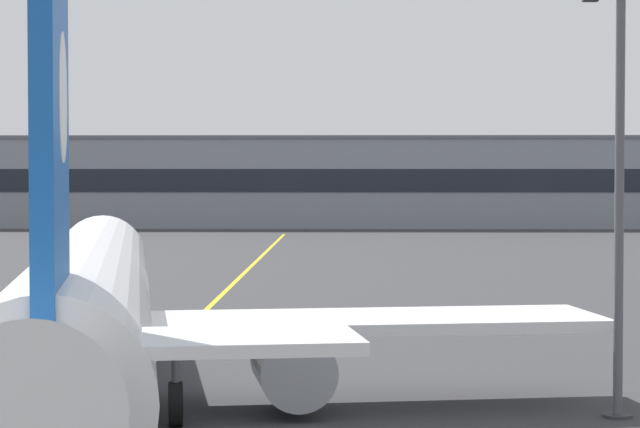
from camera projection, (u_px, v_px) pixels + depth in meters
The scene contains 5 objects.
taxiway_centreline at pixel (176, 339), 57.20m from camera, with size 0.30×180.00×0.01m, color yellow.
airliner_foreground at pixel (86, 305), 39.32m from camera, with size 32.36×41.40×11.65m.
apron_lamp_post at pixel (619, 192), 39.08m from camera, with size 2.24×0.90×12.90m.
safety_cone_by_nose_gear at pixel (192, 341), 54.82m from camera, with size 0.44×0.44×0.55m.
terminal_building at pixel (371, 182), 165.14m from camera, with size 114.23×12.40×11.40m.
Camera 1 is at (7.35, -26.84, 7.49)m, focal length 73.78 mm.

